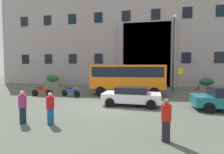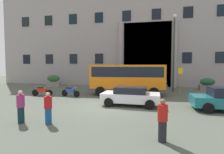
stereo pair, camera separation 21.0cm
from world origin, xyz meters
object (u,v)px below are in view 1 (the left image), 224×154
Objects in this scene: hedge_planter_far_east at (207,84)px; pedestrian_woman_dark_dress at (166,120)px; hedge_planter_entrance_right at (53,81)px; pedestrian_child_trailing at (50,108)px; lamppost_plaza_centre at (174,47)px; orange_minibus at (128,77)px; motorcycle_near_kerb at (70,92)px; hedge_planter_far_west at (159,84)px; scooter_by_planter at (42,91)px; parked_hatchback_near at (132,96)px; motorcycle_far_end at (128,94)px; bus_stop_sign at (180,78)px; pedestrian_man_red_shirt at (23,107)px.

pedestrian_woman_dark_dress reaches higher than hedge_planter_far_east.
pedestrian_child_trailing is at bearing -60.42° from hedge_planter_entrance_right.
lamppost_plaza_centre reaches higher than pedestrian_woman_dark_dress.
orange_minibus is 3.63× the size of motorcycle_near_kerb.
hedge_planter_entrance_right reaches higher than hedge_planter_far_west.
parked_hatchback_near is at bearing -18.26° from scooter_by_planter.
motorcycle_near_kerb is at bearing -166.36° from motorcycle_far_end.
pedestrian_child_trailing is at bearing -113.14° from hedge_planter_far_west.
orange_minibus is 3.52× the size of scooter_by_planter.
hedge_planter_far_west is at bearing -179.31° from hedge_planter_far_east.
orange_minibus reaches higher than motorcycle_near_kerb.
bus_stop_sign is 0.31× the size of lamppost_plaza_centre.
parked_hatchback_near is (-2.59, -9.34, 0.04)m from hedge_planter_far_west.
parked_hatchback_near is (-7.93, -9.41, 0.01)m from hedge_planter_far_east.
bus_stop_sign reaches higher than motorcycle_near_kerb.
hedge_planter_entrance_right is at bearing 65.43° from pedestrian_woman_dark_dress.
pedestrian_child_trailing is at bearing -123.22° from parked_hatchback_near.
hedge_planter_far_east is 11.12m from motorcycle_far_end.
hedge_planter_entrance_right is at bearing 179.24° from hedge_planter_far_west.
motorcycle_far_end is 7.53m from pedestrian_child_trailing.
scooter_by_planter is at bearing 148.83° from pedestrian_man_red_shirt.
lamppost_plaza_centre is at bearing 29.52° from orange_minibus.
parked_hatchback_near is 2.10× the size of motorcycle_near_kerb.
pedestrian_man_red_shirt is (0.88, -7.26, 0.34)m from motorcycle_near_kerb.
pedestrian_woman_dark_dress is at bearing -48.95° from hedge_planter_entrance_right.
orange_minibus reaches higher than pedestrian_child_trailing.
hedge_planter_entrance_right is 13.36m from motorcycle_far_end.
pedestrian_child_trailing reaches higher than scooter_by_planter.
parked_hatchback_near is 9.39m from lamppost_plaza_centre.
scooter_by_planter is at bearing 168.48° from parked_hatchback_near.
scooter_by_planter is 1.03× the size of motorcycle_near_kerb.
hedge_planter_entrance_right reaches higher than parked_hatchback_near.
motorcycle_far_end is at bearing -4.11° from scooter_by_planter.
motorcycle_near_kerb is (-4.97, -2.15, -1.26)m from orange_minibus.
hedge_planter_far_east is at bearing 57.02° from motorcycle_far_end.
scooter_by_planter is (-16.35, -7.29, -0.21)m from hedge_planter_far_east.
pedestrian_woman_dark_dress is (-2.74, -12.04, -0.81)m from bus_stop_sign.
pedestrian_man_red_shirt reaches higher than pedestrian_child_trailing.
hedge_planter_far_west is 15.07m from pedestrian_woman_dark_dress.
pedestrian_child_trailing is (4.96, -6.90, 0.31)m from scooter_by_planter.
pedestrian_man_red_shirt reaches higher than hedge_planter_entrance_right.
hedge_planter_far_east is 0.42× the size of parked_hatchback_near.
pedestrian_man_red_shirt is at bearing -129.42° from bus_stop_sign.
hedge_planter_far_west is at bearing 125.67° from lamppost_plaza_centre.
pedestrian_child_trailing is (2.26, -7.13, 0.31)m from motorcycle_near_kerb.
hedge_planter_far_west is 0.46× the size of parked_hatchback_near.
parked_hatchback_near is (11.57, -9.53, -0.08)m from hedge_planter_entrance_right.
pedestrian_man_red_shirt is at bearing -117.46° from hedge_planter_far_west.
hedge_planter_far_west is (3.32, 4.84, -1.08)m from orange_minibus.
parked_hatchback_near is at bearing 40.88° from pedestrian_woman_dark_dress.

